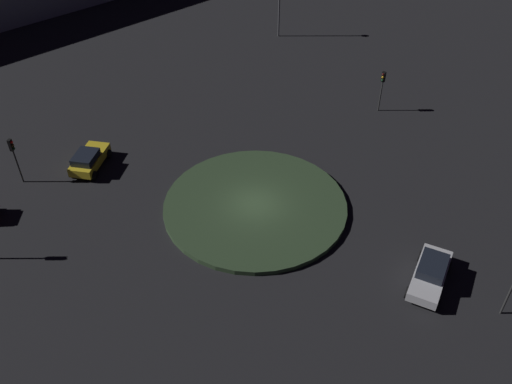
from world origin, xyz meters
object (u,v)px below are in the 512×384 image
object	(u,v)px
car_yellow	(90,159)
car_silver	(431,273)
traffic_light_northeast	(383,83)
traffic_light_west_near	(15,152)

from	to	relation	value
car_yellow	car_silver	xyz separation A→B (m)	(22.87, -11.37, -0.01)
car_silver	traffic_light_northeast	xyz separation A→B (m)	(0.43, 19.72, 1.87)
traffic_light_northeast	traffic_light_west_near	bearing A→B (deg)	-30.26
car_silver	traffic_light_west_near	size ratio (longest dim) A/B	1.29
traffic_light_northeast	traffic_light_west_near	world-z (taller)	same
car_silver	traffic_light_west_near	bearing A→B (deg)	-82.92
car_yellow	traffic_light_northeast	xyz separation A→B (m)	(23.29, 8.35, 1.86)
car_silver	traffic_light_northeast	distance (m)	19.81
car_yellow	traffic_light_northeast	size ratio (longest dim) A/B	1.11
traffic_light_west_near	traffic_light_northeast	bearing A→B (deg)	29.38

